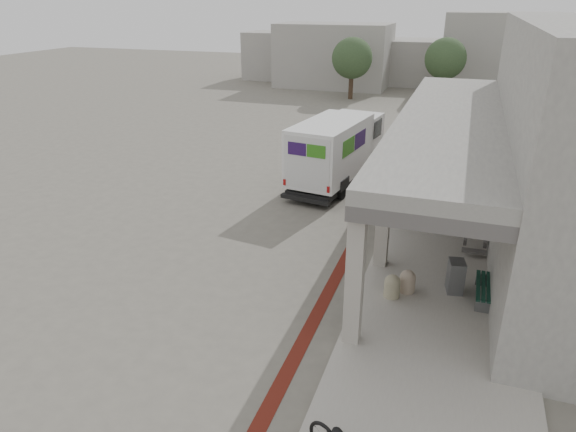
% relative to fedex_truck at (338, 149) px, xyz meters
% --- Properties ---
extents(ground, '(120.00, 120.00, 0.00)m').
position_rel_fedex_truck_xyz_m(ground, '(1.06, -7.64, -1.55)').
color(ground, '#645E55').
rests_on(ground, ground).
extents(bike_lane_stripe, '(0.35, 40.00, 0.01)m').
position_rel_fedex_truck_xyz_m(bike_lane_stripe, '(2.06, -5.64, -1.54)').
color(bike_lane_stripe, '#5A1A12').
rests_on(bike_lane_stripe, ground).
extents(sidewalk, '(4.40, 28.00, 0.12)m').
position_rel_fedex_truck_xyz_m(sidewalk, '(5.06, -7.64, -1.49)').
color(sidewalk, '#9D978D').
rests_on(sidewalk, ground).
extents(transit_building, '(7.60, 17.00, 7.00)m').
position_rel_fedex_truck_xyz_m(transit_building, '(7.89, -3.14, 1.85)').
color(transit_building, gray).
rests_on(transit_building, ground).
extents(distant_backdrop, '(28.00, 10.00, 6.50)m').
position_rel_fedex_truck_xyz_m(distant_backdrop, '(-1.79, 28.24, 1.16)').
color(distant_backdrop, gray).
rests_on(distant_backdrop, ground).
extents(tree_left, '(3.20, 3.20, 4.80)m').
position_rel_fedex_truck_xyz_m(tree_left, '(-3.94, 20.36, 1.63)').
color(tree_left, '#38281C').
rests_on(tree_left, ground).
extents(tree_mid, '(3.20, 3.20, 4.80)m').
position_rel_fedex_truck_xyz_m(tree_mid, '(3.06, 22.36, 1.63)').
color(tree_mid, '#38281C').
rests_on(tree_mid, ground).
extents(tree_right, '(3.20, 3.20, 4.80)m').
position_rel_fedex_truck_xyz_m(tree_right, '(11.06, 21.36, 1.63)').
color(tree_right, '#38281C').
rests_on(tree_right, ground).
extents(fedex_truck, '(3.02, 7.04, 2.91)m').
position_rel_fedex_truck_xyz_m(fedex_truck, '(0.00, 0.00, 0.00)').
color(fedex_truck, black).
rests_on(fedex_truck, ground).
extents(bench, '(0.38, 1.68, 0.39)m').
position_rel_fedex_truck_xyz_m(bench, '(6.09, -8.22, -1.15)').
color(bench, slate).
rests_on(bench, sidewalk).
extents(bollard_near, '(0.43, 0.43, 0.65)m').
position_rel_fedex_truck_xyz_m(bollard_near, '(4.13, -8.53, -1.11)').
color(bollard_near, tan).
rests_on(bollard_near, sidewalk).
extents(bollard_far, '(0.43, 0.43, 0.65)m').
position_rel_fedex_truck_xyz_m(bollard_far, '(3.77, -8.92, -1.11)').
color(bollard_far, gray).
rests_on(bollard_far, sidewalk).
extents(utility_cabinet, '(0.50, 0.61, 0.91)m').
position_rel_fedex_truck_xyz_m(utility_cabinet, '(5.36, -8.08, -0.97)').
color(utility_cabinet, slate).
rests_on(utility_cabinet, sidewalk).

